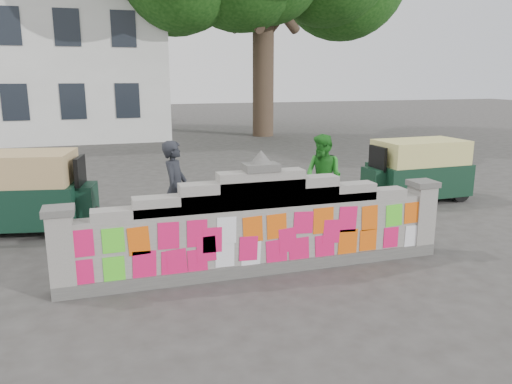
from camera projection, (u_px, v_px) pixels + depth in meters
ground at (261, 271)px, 8.22m from camera, size 100.00×100.00×0.00m
parapet_wall at (261, 228)px, 8.04m from camera, size 6.48×0.44×2.01m
cyclist_bike at (177, 222)px, 9.12m from camera, size 2.10×1.45×1.05m
cyclist_rider at (176, 203)px, 9.04m from camera, size 0.65×0.76×1.78m
pedestrian at (323, 177)px, 11.03m from camera, size 1.07×1.15×1.89m
rickshaw_left at (19, 191)px, 10.17m from camera, size 3.04×1.82×1.63m
rickshaw_right at (417, 169)px, 12.74m from camera, size 2.82×1.36×1.55m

